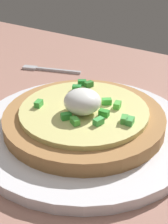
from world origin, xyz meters
The scene contains 4 objects.
dining_table centered at (0.00, 0.00, 1.70)cm, with size 127.58×67.20×3.41cm, color #A27162.
plate centered at (7.56, -3.31, 4.13)cm, with size 29.73×29.73×1.45cm, color white.
pizza centered at (7.59, -3.37, 6.24)cm, with size 21.66×21.66×5.70cm.
fork centered at (-11.44, 11.37, 3.66)cm, with size 11.74×4.93×0.50cm.
Camera 1 is at (28.21, -33.98, 28.06)cm, focal length 51.25 mm.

